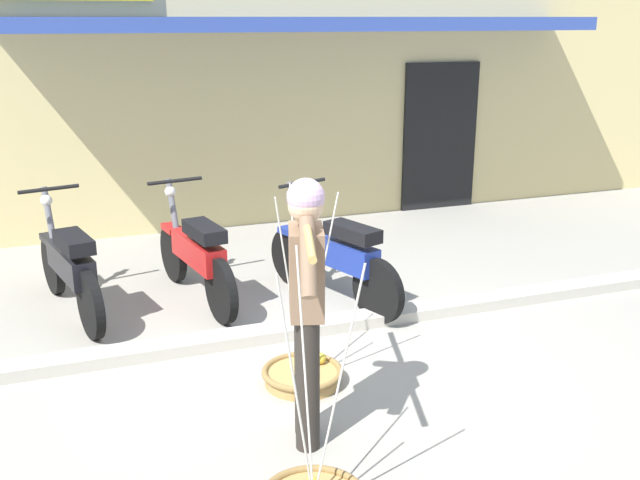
% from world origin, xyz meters
% --- Properties ---
extents(ground_plane, '(90.00, 90.00, 0.00)m').
position_xyz_m(ground_plane, '(0.00, 0.00, 0.00)').
color(ground_plane, '#9E998C').
extents(sidewalk_curb, '(20.00, 0.24, 0.10)m').
position_xyz_m(sidewalk_curb, '(0.00, 0.70, 0.05)').
color(sidewalk_curb, '#BAB4A5').
rests_on(sidewalk_curb, ground).
extents(fruit_vendor, '(0.45, 1.43, 1.70)m').
position_xyz_m(fruit_vendor, '(-0.41, -0.83, 0.98)').
color(fruit_vendor, '#2D2823').
rests_on(fruit_vendor, ground).
extents(fruit_basket_left_side, '(0.60, 0.60, 1.45)m').
position_xyz_m(fruit_basket_left_side, '(-0.20, -0.12, 0.08)').
color(fruit_basket_left_side, '#B2894C').
rests_on(fruit_basket_left_side, ground).
extents(motorcycle_nearest_shop, '(0.61, 1.79, 1.09)m').
position_xyz_m(motorcycle_nearest_shop, '(-1.74, 1.80, 0.45)').
color(motorcycle_nearest_shop, black).
rests_on(motorcycle_nearest_shop, ground).
extents(motorcycle_second_in_row, '(0.56, 1.80, 1.09)m').
position_xyz_m(motorcycle_second_in_row, '(-0.62, 1.75, 0.45)').
color(motorcycle_second_in_row, black).
rests_on(motorcycle_second_in_row, ground).
extents(motorcycle_third_in_row, '(0.75, 1.74, 1.09)m').
position_xyz_m(motorcycle_third_in_row, '(0.58, 1.27, 0.45)').
color(motorcycle_third_in_row, black).
rests_on(motorcycle_third_in_row, ground).
extents(storefront_building, '(13.00, 6.00, 4.20)m').
position_xyz_m(storefront_building, '(1.27, 6.64, 2.10)').
color(storefront_building, '#DBC684').
rests_on(storefront_building, ground).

